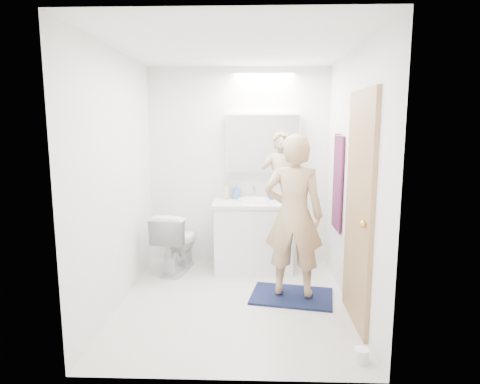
{
  "coord_description": "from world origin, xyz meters",
  "views": [
    {
      "loc": [
        0.18,
        -3.78,
        1.71
      ],
      "look_at": [
        0.05,
        0.25,
        1.05
      ],
      "focal_mm": 30.68,
      "sensor_mm": 36.0,
      "label": 1
    }
  ],
  "objects_px": {
    "medicine_cabinet": "(263,143)",
    "soap_bottle_a": "(226,190)",
    "person": "(294,216)",
    "soap_bottle_b": "(236,191)",
    "toothbrush_cup": "(272,195)",
    "vanity_cabinet": "(254,237)",
    "toilet": "(177,241)",
    "toilet_paper_roll": "(361,355)"
  },
  "relations": [
    {
      "from": "person",
      "to": "soap_bottle_a",
      "type": "bearing_deg",
      "value": -43.22
    },
    {
      "from": "vanity_cabinet",
      "to": "toilet_paper_roll",
      "type": "xyz_separation_m",
      "value": [
        0.79,
        -1.96,
        -0.34
      ]
    },
    {
      "from": "soap_bottle_a",
      "to": "soap_bottle_b",
      "type": "distance_m",
      "value": 0.13
    },
    {
      "from": "toilet",
      "to": "person",
      "type": "xyz_separation_m",
      "value": [
        1.29,
        -0.73,
        0.48
      ]
    },
    {
      "from": "soap_bottle_a",
      "to": "soap_bottle_b",
      "type": "height_order",
      "value": "soap_bottle_a"
    },
    {
      "from": "medicine_cabinet",
      "to": "toothbrush_cup",
      "type": "xyz_separation_m",
      "value": [
        0.1,
        -0.05,
        -0.63
      ]
    },
    {
      "from": "medicine_cabinet",
      "to": "toilet_paper_roll",
      "type": "relative_size",
      "value": 8.0
    },
    {
      "from": "toilet",
      "to": "soap_bottle_a",
      "type": "relative_size",
      "value": 3.25
    },
    {
      "from": "vanity_cabinet",
      "to": "toilet_paper_roll",
      "type": "relative_size",
      "value": 8.18
    },
    {
      "from": "soap_bottle_a",
      "to": "toilet_paper_roll",
      "type": "distance_m",
      "value": 2.55
    },
    {
      "from": "medicine_cabinet",
      "to": "toothbrush_cup",
      "type": "relative_size",
      "value": 7.93
    },
    {
      "from": "toothbrush_cup",
      "to": "person",
      "type": "bearing_deg",
      "value": -80.31
    },
    {
      "from": "vanity_cabinet",
      "to": "toothbrush_cup",
      "type": "height_order",
      "value": "toothbrush_cup"
    },
    {
      "from": "person",
      "to": "soap_bottle_a",
      "type": "distance_m",
      "value": 1.23
    },
    {
      "from": "vanity_cabinet",
      "to": "medicine_cabinet",
      "type": "bearing_deg",
      "value": 62.47
    },
    {
      "from": "toilet_paper_roll",
      "to": "medicine_cabinet",
      "type": "bearing_deg",
      "value": 107.3
    },
    {
      "from": "medicine_cabinet",
      "to": "soap_bottle_a",
      "type": "relative_size",
      "value": 4.01
    },
    {
      "from": "toothbrush_cup",
      "to": "toilet_paper_roll",
      "type": "relative_size",
      "value": 1.01
    },
    {
      "from": "medicine_cabinet",
      "to": "soap_bottle_a",
      "type": "height_order",
      "value": "medicine_cabinet"
    },
    {
      "from": "medicine_cabinet",
      "to": "toilet_paper_roll",
      "type": "bearing_deg",
      "value": -72.7
    },
    {
      "from": "person",
      "to": "toilet_paper_roll",
      "type": "height_order",
      "value": "person"
    },
    {
      "from": "toilet",
      "to": "toothbrush_cup",
      "type": "height_order",
      "value": "toothbrush_cup"
    },
    {
      "from": "toilet",
      "to": "person",
      "type": "height_order",
      "value": "person"
    },
    {
      "from": "medicine_cabinet",
      "to": "soap_bottle_a",
      "type": "xyz_separation_m",
      "value": [
        -0.45,
        -0.06,
        -0.57
      ]
    },
    {
      "from": "person",
      "to": "toilet_paper_roll",
      "type": "distance_m",
      "value": 1.43
    },
    {
      "from": "person",
      "to": "soap_bottle_b",
      "type": "relative_size",
      "value": 8.55
    },
    {
      "from": "vanity_cabinet",
      "to": "toilet",
      "type": "bearing_deg",
      "value": -172.77
    },
    {
      "from": "person",
      "to": "toilet",
      "type": "bearing_deg",
      "value": -18.78
    },
    {
      "from": "toilet",
      "to": "soap_bottle_b",
      "type": "relative_size",
      "value": 3.86
    },
    {
      "from": "soap_bottle_a",
      "to": "toothbrush_cup",
      "type": "bearing_deg",
      "value": 1.03
    },
    {
      "from": "soap_bottle_b",
      "to": "vanity_cabinet",
      "type": "bearing_deg",
      "value": -39.78
    },
    {
      "from": "toilet_paper_roll",
      "to": "soap_bottle_a",
      "type": "bearing_deg",
      "value": 118.08
    },
    {
      "from": "toilet",
      "to": "toothbrush_cup",
      "type": "bearing_deg",
      "value": -154.87
    },
    {
      "from": "toothbrush_cup",
      "to": "toilet_paper_roll",
      "type": "height_order",
      "value": "toothbrush_cup"
    },
    {
      "from": "toothbrush_cup",
      "to": "toilet_paper_roll",
      "type": "distance_m",
      "value": 2.35
    },
    {
      "from": "soap_bottle_a",
      "to": "vanity_cabinet",
      "type": "bearing_deg",
      "value": -23.75
    },
    {
      "from": "medicine_cabinet",
      "to": "toilet_paper_roll",
      "type": "height_order",
      "value": "medicine_cabinet"
    },
    {
      "from": "toilet",
      "to": "toothbrush_cup",
      "type": "distance_m",
      "value": 1.26
    },
    {
      "from": "person",
      "to": "toothbrush_cup",
      "type": "distance_m",
      "value": 1.02
    },
    {
      "from": "soap_bottle_a",
      "to": "toothbrush_cup",
      "type": "relative_size",
      "value": 1.98
    },
    {
      "from": "soap_bottle_b",
      "to": "toilet_paper_roll",
      "type": "distance_m",
      "value": 2.52
    },
    {
      "from": "vanity_cabinet",
      "to": "toilet_paper_roll",
      "type": "height_order",
      "value": "vanity_cabinet"
    }
  ]
}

